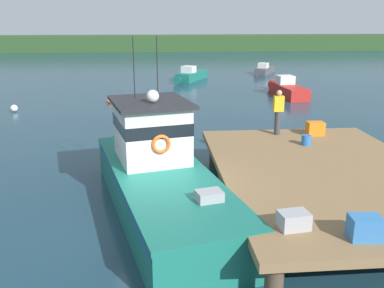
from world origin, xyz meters
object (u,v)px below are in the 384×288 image
(bait_bucket, at_px, (306,140))
(moored_boat_mid_harbor, at_px, (264,70))
(main_fishing_boat, at_px, (157,172))
(moored_boat_near_channel, at_px, (287,89))
(crate_stack_near_edge, at_px, (365,228))
(mooring_buoy_outer, at_px, (14,108))
(deckhand_by_the_boat, at_px, (278,111))
(moored_boat_outer_mooring, at_px, (190,75))
(crate_stack_mid_dock, at_px, (315,128))
(crate_single_far, at_px, (294,220))
(mooring_buoy_inshore, at_px, (109,101))
(mooring_buoy_channel_marker, at_px, (138,110))

(bait_bucket, distance_m, moored_boat_mid_harbor, 28.15)
(main_fishing_boat, bearing_deg, moored_boat_near_channel, 62.07)
(crate_stack_near_edge, distance_m, mooring_buoy_outer, 21.88)
(deckhand_by_the_boat, bearing_deg, crate_stack_near_edge, -93.31)
(moored_boat_mid_harbor, distance_m, moored_boat_outer_mooring, 8.45)
(crate_stack_near_edge, distance_m, moored_boat_mid_harbor, 34.44)
(mooring_buoy_outer, bearing_deg, bait_bucket, -41.85)
(moored_boat_outer_mooring, bearing_deg, mooring_buoy_outer, -133.77)
(crate_stack_near_edge, height_order, mooring_buoy_outer, crate_stack_near_edge)
(crate_stack_mid_dock, relative_size, mooring_buoy_outer, 1.44)
(crate_single_far, bearing_deg, mooring_buoy_outer, 122.06)
(bait_bucket, xyz_separation_m, moored_boat_outer_mooring, (-1.93, 23.73, -0.93))
(moored_boat_near_channel, distance_m, mooring_buoy_outer, 17.91)
(main_fishing_boat, relative_size, mooring_buoy_outer, 23.95)
(crate_stack_near_edge, height_order, crate_single_far, crate_stack_near_edge)
(main_fishing_boat, height_order, mooring_buoy_outer, main_fishing_boat)
(moored_boat_outer_mooring, height_order, mooring_buoy_inshore, moored_boat_outer_mooring)
(main_fishing_boat, distance_m, crate_stack_near_edge, 6.03)
(main_fishing_boat, xyz_separation_m, mooring_buoy_channel_marker, (-1.01, 12.18, -0.77))
(mooring_buoy_outer, bearing_deg, mooring_buoy_inshore, 22.07)
(main_fishing_boat, xyz_separation_m, moored_boat_near_channel, (9.22, 17.40, -0.54))
(crate_stack_near_edge, relative_size, mooring_buoy_channel_marker, 1.26)
(main_fishing_boat, relative_size, deckhand_by_the_boat, 6.11)
(main_fishing_boat, xyz_separation_m, moored_boat_outer_mooring, (3.07, 25.41, -0.56))
(crate_stack_near_edge, height_order, moored_boat_near_channel, crate_stack_near_edge)
(main_fishing_boat, xyz_separation_m, crate_stack_mid_dock, (5.76, 2.90, 0.43))
(crate_single_far, bearing_deg, mooring_buoy_inshore, 106.17)
(bait_bucket, relative_size, mooring_buoy_inshore, 1.06)
(crate_stack_mid_dock, distance_m, moored_boat_near_channel, 14.94)
(moored_boat_mid_harbor, bearing_deg, moored_boat_outer_mooring, -152.99)
(main_fishing_boat, distance_m, mooring_buoy_outer, 15.91)
(moored_boat_mid_harbor, height_order, mooring_buoy_inshore, moored_boat_mid_harbor)
(crate_stack_mid_dock, relative_size, bait_bucket, 1.76)
(crate_stack_mid_dock, height_order, moored_boat_mid_harbor, crate_stack_mid_dock)
(moored_boat_near_channel, bearing_deg, crate_single_far, -106.89)
(crate_single_far, distance_m, mooring_buoy_inshore, 20.56)
(moored_boat_mid_harbor, bearing_deg, main_fishing_boat, -109.91)
(mooring_buoy_outer, bearing_deg, main_fishing_boat, -58.62)
(crate_stack_mid_dock, bearing_deg, moored_boat_outer_mooring, 96.82)
(moored_boat_mid_harbor, height_order, moored_boat_outer_mooring, moored_boat_outer_mooring)
(crate_single_far, height_order, deckhand_by_the_boat, deckhand_by_the_boat)
(crate_single_far, bearing_deg, bait_bucket, 68.19)
(deckhand_by_the_boat, height_order, mooring_buoy_inshore, deckhand_by_the_boat)
(crate_single_far, relative_size, mooring_buoy_inshore, 1.87)
(moored_boat_near_channel, bearing_deg, bait_bucket, -105.04)
(mooring_buoy_inshore, bearing_deg, crate_stack_near_edge, -71.05)
(crate_single_far, relative_size, bait_bucket, 1.76)
(crate_stack_mid_dock, bearing_deg, main_fishing_boat, -153.32)
(crate_stack_mid_dock, xyz_separation_m, mooring_buoy_channel_marker, (-6.78, 9.29, -1.20))
(moored_boat_mid_harbor, bearing_deg, crate_stack_near_edge, -101.12)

